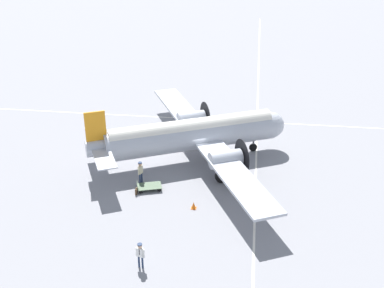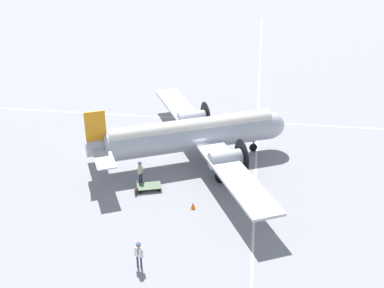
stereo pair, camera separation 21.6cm
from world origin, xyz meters
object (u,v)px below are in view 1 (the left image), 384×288
object	(u,v)px
traffic_cone	(194,205)
crew_foreground	(140,253)
suitcase_near_door	(136,191)
airliner_main	(196,134)
baggage_cart	(149,186)
passenger_boarding	(140,170)

from	to	relation	value
traffic_cone	crew_foreground	bearing A→B (deg)	-19.09
suitcase_near_door	airliner_main	bearing A→B (deg)	148.01
baggage_cart	traffic_cone	world-z (taller)	baggage_cart
suitcase_near_door	baggage_cart	world-z (taller)	baggage_cart
crew_foreground	passenger_boarding	distance (m)	9.84
suitcase_near_door	passenger_boarding	bearing A→B (deg)	-179.09
airliner_main	traffic_cone	xyz separation A→B (m)	(7.36, 0.72, -2.18)
airliner_main	passenger_boarding	xyz separation A→B (m)	(4.41, -3.79, -1.27)
airliner_main	passenger_boarding	distance (m)	5.95
airliner_main	crew_foreground	bearing A→B (deg)	-122.31
baggage_cart	traffic_cone	size ratio (longest dim) A/B	4.15
passenger_boarding	suitcase_near_door	distance (m)	1.85
suitcase_near_door	traffic_cone	size ratio (longest dim) A/B	1.04
airliner_main	baggage_cart	distance (m)	6.40
baggage_cart	traffic_cone	distance (m)	4.24
passenger_boarding	traffic_cone	distance (m)	5.47
passenger_boarding	crew_foreground	bearing A→B (deg)	-146.23
crew_foreground	traffic_cone	bearing A→B (deg)	-94.31
passenger_boarding	suitcase_near_door	size ratio (longest dim) A/B	3.50
airliner_main	suitcase_near_door	bearing A→B (deg)	-147.87
airliner_main	suitcase_near_door	world-z (taller)	airliner_main
baggage_cart	airliner_main	bearing A→B (deg)	42.61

